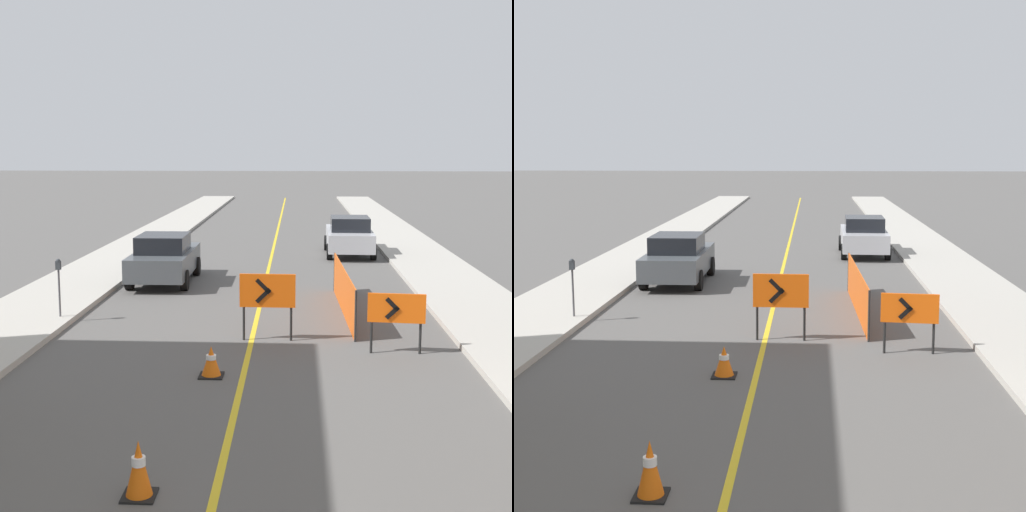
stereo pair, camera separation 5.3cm
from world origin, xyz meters
The scene contains 11 objects.
lane_stripe centered at (0.00, 35.38, 0.00)m, with size 0.12×70.76×0.01m.
sidewalk_left centered at (-5.94, 35.38, 0.07)m, with size 2.76×70.76×0.14m.
sidewalk_right centered at (5.94, 35.38, 0.07)m, with size 2.76×70.76×0.14m.
traffic_cone_fourth centered at (-0.94, 15.40, 0.37)m, with size 0.42×0.42×0.74m.
traffic_cone_fifth centered at (-0.61, 20.20, 0.29)m, with size 0.46×0.46×0.59m.
arrow_barricade_primary centered at (0.36, 22.86, 1.09)m, with size 1.26×0.10×1.53m.
arrow_barricade_secondary centered at (3.12, 21.97, 0.93)m, with size 1.21×0.17×1.30m.
safety_mesh_fence centered at (2.26, 25.75, 0.59)m, with size 0.22×5.86×1.19m.
parked_car_curb_near centered at (-3.28, 29.78, 0.80)m, with size 1.94×4.32×1.59m.
parked_car_curb_mid centered at (3.17, 36.24, 0.80)m, with size 1.94×4.33×1.59m.
parking_meter_near_curb centered at (-4.92, 24.30, 1.17)m, with size 0.12×0.11×1.47m.
Camera 1 is at (0.99, 7.14, 4.30)m, focal length 50.00 mm.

